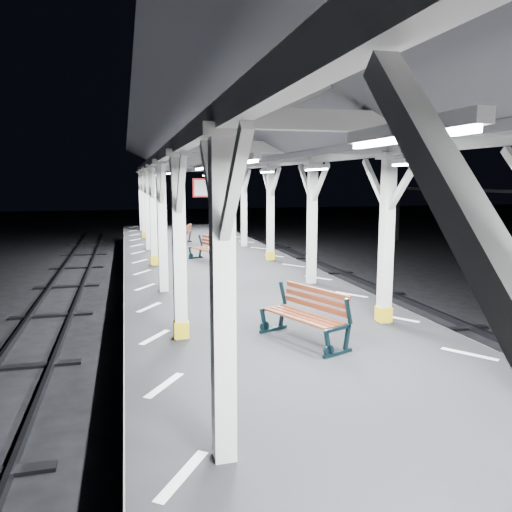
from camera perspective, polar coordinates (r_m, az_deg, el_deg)
name	(u,v)px	position (r m, az deg, el deg)	size (l,w,h in m)	color
ground	(328,431)	(8.18, 8.22, -19.16)	(120.00, 120.00, 0.00)	black
platform	(329,400)	(7.96, 8.30, -15.97)	(6.00, 50.00, 1.00)	black
hazard_stripes_left	(165,385)	(7.22, -10.41, -14.32)	(1.00, 48.00, 0.01)	silver
hazard_stripes_right	(469,354)	(8.97, 23.19, -10.27)	(1.00, 48.00, 0.01)	silver
canopy	(335,126)	(7.27, 9.07, 14.49)	(5.40, 49.00, 4.65)	silver
bench_mid	(308,314)	(8.82, 5.91, -6.57)	(1.23, 1.83, 0.93)	black
bench_far	(208,248)	(17.50, -5.50, 0.91)	(1.08, 1.68, 0.86)	black
bench_extra	(184,234)	(22.26, -8.23, 2.53)	(1.04, 1.69, 0.86)	black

